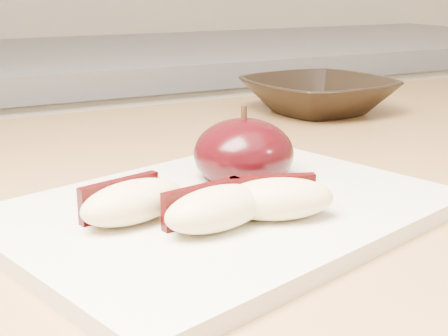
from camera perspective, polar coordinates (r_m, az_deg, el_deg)
name	(u,v)px	position (r m, az deg, el deg)	size (l,w,h in m)	color
back_cabinet	(47,290)	(1.31, -15.91, -10.69)	(2.40, 0.62, 0.94)	silver
cutting_board	(224,211)	(0.43, 0.00, -3.95)	(0.30, 0.22, 0.01)	silver
apple_half	(244,154)	(0.48, 1.80, 1.33)	(0.10, 0.10, 0.06)	black
apple_wedge_a	(131,201)	(0.40, -8.46, -3.04)	(0.08, 0.05, 0.03)	beige
apple_wedge_b	(215,208)	(0.38, -0.81, -3.67)	(0.08, 0.05, 0.03)	beige
apple_wedge_c	(277,198)	(0.40, 4.88, -2.77)	(0.08, 0.06, 0.03)	beige
bowl	(318,95)	(0.80, 8.59, 6.58)	(0.18, 0.18, 0.04)	black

